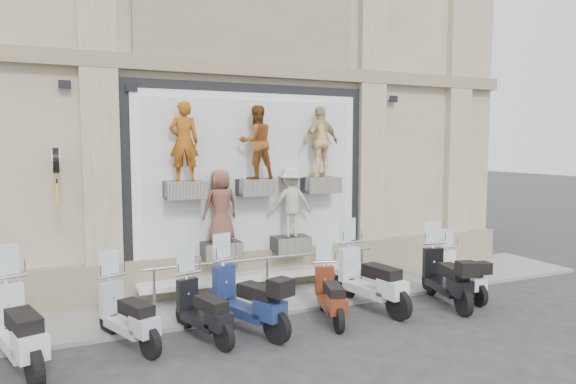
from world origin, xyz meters
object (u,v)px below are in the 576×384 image
(scooter_d, at_px, (203,298))
(scooter_f, at_px, (331,284))
(guard_rail, at_px, (267,279))
(clock_sign_bracket, at_px, (56,169))
(scooter_g, at_px, (370,266))
(scooter_b, at_px, (18,312))
(scooter_h, at_px, (446,265))
(scooter_e, at_px, (247,285))
(scooter_i, at_px, (461,265))
(scooter_c, at_px, (128,302))

(scooter_d, height_order, scooter_f, scooter_d)
(guard_rail, distance_m, scooter_d, 2.35)
(clock_sign_bracket, xyz_separation_m, scooter_g, (5.54, -1.81, -1.94))
(scooter_b, bearing_deg, scooter_f, -16.02)
(guard_rail, xyz_separation_m, scooter_g, (1.64, -1.34, 0.40))
(scooter_g, height_order, scooter_h, scooter_g)
(scooter_d, distance_m, scooter_e, 0.78)
(scooter_g, relative_size, scooter_h, 1.07)
(scooter_h, height_order, scooter_i, scooter_h)
(scooter_d, bearing_deg, scooter_b, 166.21)
(clock_sign_bracket, height_order, scooter_b, clock_sign_bracket)
(guard_rail, bearing_deg, scooter_b, -160.22)
(scooter_d, height_order, scooter_h, scooter_h)
(scooter_d, height_order, scooter_g, scooter_g)
(scooter_d, bearing_deg, scooter_e, -14.61)
(scooter_b, xyz_separation_m, scooter_d, (2.71, 0.08, -0.15))
(scooter_h, bearing_deg, scooter_g, -179.43)
(scooter_e, bearing_deg, scooter_g, -17.80)
(scooter_e, distance_m, scooter_i, 4.83)
(clock_sign_bracket, relative_size, scooter_e, 0.50)
(scooter_f, xyz_separation_m, scooter_g, (1.03, 0.26, 0.17))
(guard_rail, bearing_deg, scooter_e, -123.19)
(clock_sign_bracket, distance_m, scooter_b, 2.90)
(scooter_d, xyz_separation_m, scooter_i, (5.60, 0.06, -0.02))
(scooter_d, bearing_deg, guard_rail, 25.50)
(guard_rail, xyz_separation_m, clock_sign_bracket, (-3.90, 0.47, 2.34))
(guard_rail, bearing_deg, scooter_f, -69.14)
(scooter_c, xyz_separation_m, scooter_h, (6.15, -0.37, 0.06))
(guard_rail, relative_size, scooter_i, 2.98)
(scooter_c, bearing_deg, guard_rail, 3.39)
(scooter_f, bearing_deg, scooter_d, -166.21)
(scooter_f, relative_size, scooter_g, 0.80)
(scooter_h, bearing_deg, scooter_b, -166.53)
(scooter_f, bearing_deg, clock_sign_bracket, 170.82)
(scooter_b, xyz_separation_m, scooter_g, (6.12, 0.27, -0.00))
(scooter_g, bearing_deg, scooter_f, -174.94)
(guard_rail, distance_m, scooter_i, 4.11)
(scooter_b, distance_m, scooter_d, 2.71)
(scooter_b, height_order, scooter_g, scooter_b)
(clock_sign_bracket, bearing_deg, scooter_e, -34.37)
(guard_rail, relative_size, scooter_g, 2.38)
(guard_rail, distance_m, scooter_b, 4.77)
(scooter_g, xyz_separation_m, scooter_h, (1.56, -0.38, -0.06))
(scooter_g, height_order, scooter_i, scooter_g)
(scooter_f, distance_m, scooter_h, 2.60)
(scooter_d, relative_size, scooter_e, 0.86)
(scooter_b, relative_size, scooter_c, 1.17)
(scooter_c, xyz_separation_m, scooter_g, (4.58, 0.01, 0.12))
(scooter_d, distance_m, scooter_i, 5.60)
(scooter_c, bearing_deg, scooter_i, -22.27)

